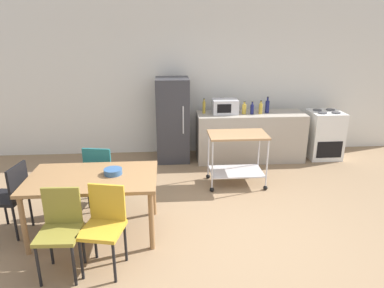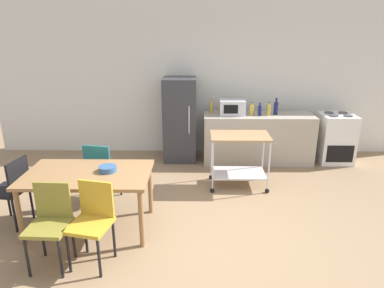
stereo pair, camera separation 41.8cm
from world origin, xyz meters
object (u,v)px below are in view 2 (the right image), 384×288
at_px(kitchen_cart, 239,152).
at_px(bottle_olive_oil, 276,108).
at_px(dining_table, 88,179).
at_px(refrigerator, 180,120).
at_px(bottle_sparkling_water, 211,107).
at_px(microwave, 232,107).
at_px(chair_olive, 50,220).
at_px(stove_oven, 335,138).
at_px(bottle_hot_sauce, 252,110).
at_px(bottle_vinegar, 269,110).
at_px(chair_mustard, 93,218).
at_px(chair_teal, 101,168).
at_px(chair_black, 12,187).
at_px(fruit_bowl, 108,169).
at_px(bottle_soda, 260,110).

height_order(kitchen_cart, bottle_olive_oil, bottle_olive_oil).
relative_size(dining_table, refrigerator, 0.97).
bearing_deg(bottle_sparkling_water, microwave, -5.93).
distance_m(chair_olive, stove_oven, 5.12).
height_order(bottle_hot_sauce, bottle_vinegar, bottle_vinegar).
height_order(kitchen_cart, bottle_hot_sauce, bottle_hot_sauce).
xyz_separation_m(chair_mustard, microwave, (1.73, 3.04, 0.51)).
height_order(chair_olive, chair_teal, same).
relative_size(chair_black, refrigerator, 0.57).
bearing_deg(microwave, chair_mustard, -119.63).
bearing_deg(microwave, fruit_bowl, -126.32).
bearing_deg(kitchen_cart, stove_oven, 30.29).
height_order(stove_oven, microwave, microwave).
bearing_deg(chair_olive, bottle_vinegar, 49.10).
height_order(chair_black, stove_oven, stove_oven).
xyz_separation_m(chair_olive, chair_mustard, (0.43, 0.04, 0.00)).
distance_m(refrigerator, bottle_olive_oil, 1.77).
relative_size(stove_oven, kitchen_cart, 1.01).
bearing_deg(microwave, bottle_hot_sauce, -11.78).
relative_size(bottle_sparkling_water, bottle_hot_sauce, 1.19).
xyz_separation_m(bottle_sparkling_water, microwave, (0.38, -0.04, 0.01)).
distance_m(bottle_hot_sauce, fruit_bowl, 3.08).
height_order(chair_black, bottle_hot_sauce, bottle_hot_sauce).
xyz_separation_m(chair_mustard, refrigerator, (0.77, 3.11, 0.26)).
bearing_deg(bottle_olive_oil, microwave, 179.18).
bearing_deg(bottle_sparkling_water, chair_teal, -133.01).
xyz_separation_m(bottle_sparkling_water, bottle_vinegar, (1.03, -0.13, -0.01)).
bearing_deg(stove_oven, dining_table, -148.68).
relative_size(microwave, bottle_vinegar, 1.85).
relative_size(dining_table, fruit_bowl, 6.97).
bearing_deg(fruit_bowl, chair_mustard, -90.70).
xyz_separation_m(stove_oven, kitchen_cart, (-1.92, -1.12, 0.12)).
bearing_deg(microwave, bottle_soda, -10.00).
distance_m(chair_mustard, fruit_bowl, 0.75).
distance_m(stove_oven, refrigerator, 2.92).
distance_m(refrigerator, microwave, 1.00).
distance_m(chair_teal, refrigerator, 2.05).
bearing_deg(dining_table, fruit_bowl, 11.26).
xyz_separation_m(bottle_sparkling_water, fruit_bowl, (-1.34, -2.38, -0.23)).
xyz_separation_m(bottle_hot_sauce, bottle_vinegar, (0.30, -0.02, 0.01)).
distance_m(chair_olive, bottle_hot_sauce, 3.94).
height_order(chair_teal, refrigerator, refrigerator).
relative_size(dining_table, bottle_olive_oil, 5.00).
bearing_deg(kitchen_cart, bottle_sparkling_water, 108.66).
xyz_separation_m(chair_black, stove_oven, (4.88, 2.30, -0.07)).
bearing_deg(stove_oven, bottle_vinegar, -176.83).
distance_m(refrigerator, kitchen_cart, 1.56).
relative_size(chair_olive, bottle_vinegar, 3.58).
height_order(chair_mustard, refrigerator, refrigerator).
bearing_deg(chair_teal, chair_black, 43.82).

